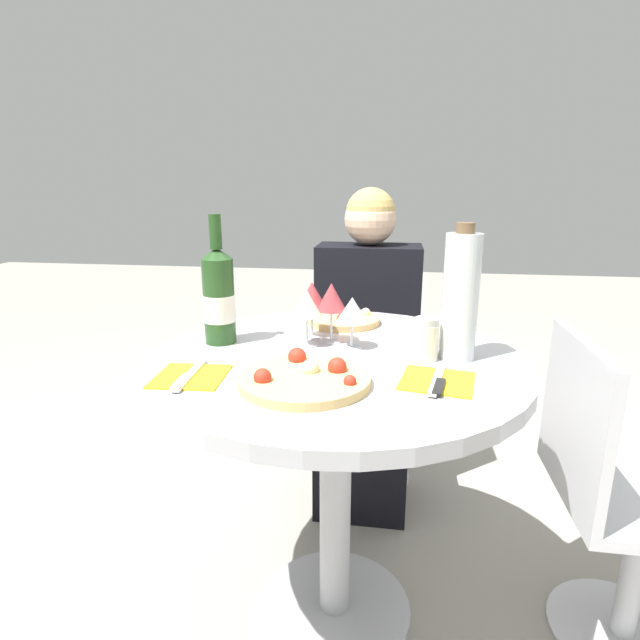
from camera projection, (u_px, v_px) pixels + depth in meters
ground_plane at (334, 611)px, 1.43m from camera, size 12.00×12.00×0.00m
dining_table at (336, 410)px, 1.27m from camera, size 0.92×0.92×0.77m
chair_behind_diner at (367, 379)px, 2.06m from camera, size 0.42×0.42×0.83m
seated_diner at (366, 364)px, 1.90m from camera, size 0.39×0.44×1.18m
chair_empty_side at (620, 502)px, 1.26m from camera, size 0.42×0.42×0.83m
pizza_large at (305, 378)px, 1.05m from camera, size 0.28×0.28×0.05m
pizza_small_far at (344, 319)px, 1.51m from camera, size 0.22×0.22×0.05m
wine_bottle at (219, 296)px, 1.30m from camera, size 0.08×0.08×0.34m
tall_carafe at (460, 296)px, 1.17m from camera, size 0.08×0.08×0.32m
sugar_shaker at (426, 339)px, 1.19m from camera, size 0.06×0.06×0.10m
wine_glass_back_left at (312, 295)px, 1.36m from camera, size 0.08×0.08×0.15m
wine_glass_front_right at (352, 311)px, 1.27m from camera, size 0.08×0.08×0.13m
wine_glass_center at (331, 298)px, 1.31m from camera, size 0.08×0.08×0.16m
wine_glass_front_left at (307, 304)px, 1.28m from camera, size 0.08×0.08×0.15m
place_setting_left at (190, 376)px, 1.09m from camera, size 0.16×0.19×0.01m
place_setting_right at (437, 381)px, 1.06m from camera, size 0.18×0.19×0.01m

